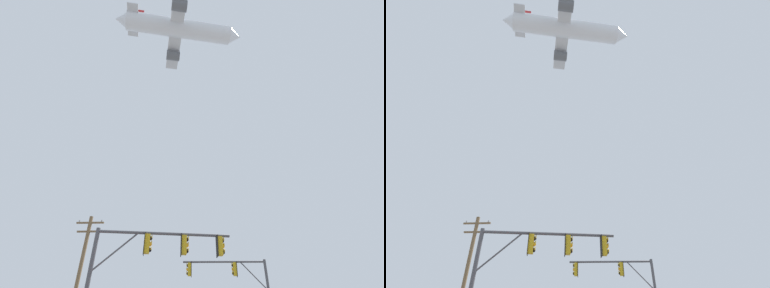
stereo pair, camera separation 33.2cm
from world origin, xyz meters
TOP-DOWN VIEW (x-y plane):
  - signal_pole_near at (-2.46, 8.36)m, footprint 6.65×1.23m
  - signal_pole_far at (2.60, 16.84)m, footprint 6.30×0.49m
  - utility_pole at (-8.86, 15.83)m, footprint 2.20×0.28m
  - airplane at (-3.45, 24.86)m, footprint 24.63×19.03m

SIDE VIEW (x-z plane):
  - signal_pole_near at x=-2.46m, z-range 1.60..7.30m
  - signal_pole_far at x=2.60m, z-range 1.56..7.62m
  - utility_pole at x=-8.86m, z-range 0.30..9.49m
  - airplane at x=-3.45m, z-range 46.71..53.42m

